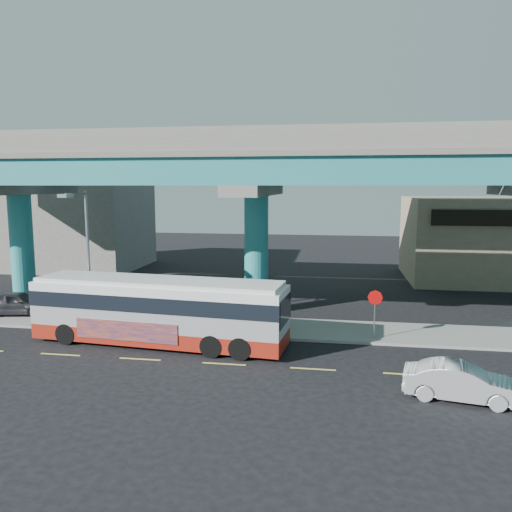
% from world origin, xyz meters
% --- Properties ---
extents(ground, '(120.00, 120.00, 0.00)m').
position_xyz_m(ground, '(0.00, 0.00, 0.00)').
color(ground, black).
rests_on(ground, ground).
extents(sidewalk, '(70.00, 4.00, 0.15)m').
position_xyz_m(sidewalk, '(0.00, 5.50, 0.07)').
color(sidewalk, gray).
rests_on(sidewalk, ground).
extents(lane_markings, '(58.00, 0.12, 0.01)m').
position_xyz_m(lane_markings, '(-0.00, -0.30, 0.01)').
color(lane_markings, '#D8C64C').
rests_on(lane_markings, ground).
extents(viaduct, '(52.00, 12.40, 11.70)m').
position_xyz_m(viaduct, '(-0.00, 9.11, 9.14)').
color(viaduct, teal).
rests_on(viaduct, ground).
extents(building_beige, '(14.00, 10.23, 7.00)m').
position_xyz_m(building_beige, '(18.00, 22.98, 3.51)').
color(building_beige, tan).
rests_on(building_beige, ground).
extents(building_concrete, '(12.00, 10.00, 9.00)m').
position_xyz_m(building_concrete, '(-20.00, 24.00, 4.50)').
color(building_concrete, gray).
rests_on(building_concrete, ground).
extents(transit_bus, '(13.26, 4.05, 3.35)m').
position_xyz_m(transit_bus, '(-3.88, 2.02, 1.84)').
color(transit_bus, maroon).
rests_on(transit_bus, ground).
extents(sedan, '(3.01, 4.75, 1.39)m').
position_xyz_m(sedan, '(9.63, -2.60, 0.69)').
color(sedan, '#A8A8AD').
rests_on(sedan, ground).
extents(parked_car, '(3.09, 4.78, 1.44)m').
position_xyz_m(parked_car, '(-14.33, 5.71, 0.87)').
color(parked_car, '#313136').
rests_on(parked_car, sidewalk).
extents(street_lamp, '(0.50, 2.48, 7.59)m').
position_xyz_m(street_lamp, '(-8.60, 3.44, 5.09)').
color(street_lamp, gray).
rests_on(street_lamp, sidewalk).
extents(stop_sign, '(0.76, 0.08, 2.55)m').
position_xyz_m(stop_sign, '(6.93, 4.18, 1.98)').
color(stop_sign, gray).
rests_on(stop_sign, sidewalk).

